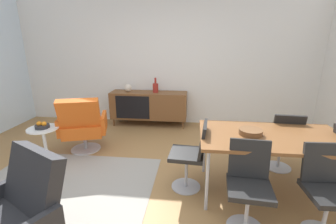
{
  "coord_description": "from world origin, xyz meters",
  "views": [
    {
      "loc": [
        0.63,
        -2.45,
        1.76
      ],
      "look_at": [
        0.26,
        0.82,
        0.75
      ],
      "focal_mm": 25.12,
      "sensor_mm": 36.0,
      "label": 1
    }
  ],
  "objects_px": {
    "armchair_black_shell": "(16,216)",
    "wooden_bowl_on_table": "(251,132)",
    "dining_table": "(272,139)",
    "dining_chair_back_right": "(283,139)",
    "lounge_chair_red": "(83,124)",
    "dining_chair_near_window": "(192,153)",
    "vase_sculptural_dark": "(128,88)",
    "dining_chair_front_left": "(249,183)",
    "fruit_bowl": "(42,126)",
    "dining_chair_front_right": "(327,188)",
    "side_table_round": "(45,140)",
    "vase_cobalt": "(156,87)",
    "sideboard": "(149,105)"
  },
  "relations": [
    {
      "from": "dining_chair_back_right",
      "to": "side_table_round",
      "type": "distance_m",
      "value": 3.45
    },
    {
      "from": "vase_cobalt",
      "to": "wooden_bowl_on_table",
      "type": "height_order",
      "value": "vase_cobalt"
    },
    {
      "from": "sideboard",
      "to": "lounge_chair_red",
      "type": "bearing_deg",
      "value": -120.41
    },
    {
      "from": "dining_chair_back_right",
      "to": "side_table_round",
      "type": "xyz_separation_m",
      "value": [
        -3.44,
        -0.1,
        -0.15
      ]
    },
    {
      "from": "dining_chair_front_left",
      "to": "lounge_chair_red",
      "type": "relative_size",
      "value": 0.9
    },
    {
      "from": "dining_chair_front_left",
      "to": "lounge_chair_red",
      "type": "distance_m",
      "value": 2.68
    },
    {
      "from": "vase_cobalt",
      "to": "lounge_chair_red",
      "type": "bearing_deg",
      "value": -124.81
    },
    {
      "from": "vase_sculptural_dark",
      "to": "lounge_chair_red",
      "type": "distance_m",
      "value": 1.47
    },
    {
      "from": "dining_chair_front_right",
      "to": "dining_chair_front_left",
      "type": "bearing_deg",
      "value": -179.99
    },
    {
      "from": "vase_cobalt",
      "to": "dining_chair_front_left",
      "type": "height_order",
      "value": "vase_cobalt"
    },
    {
      "from": "dining_chair_front_right",
      "to": "side_table_round",
      "type": "bearing_deg",
      "value": 163.5
    },
    {
      "from": "wooden_bowl_on_table",
      "to": "dining_chair_back_right",
      "type": "height_order",
      "value": "dining_chair_back_right"
    },
    {
      "from": "dining_chair_back_right",
      "to": "dining_chair_front_right",
      "type": "bearing_deg",
      "value": -89.98
    },
    {
      "from": "fruit_bowl",
      "to": "wooden_bowl_on_table",
      "type": "bearing_deg",
      "value": -9.04
    },
    {
      "from": "dining_chair_front_left",
      "to": "lounge_chair_red",
      "type": "height_order",
      "value": "lounge_chair_red"
    },
    {
      "from": "wooden_bowl_on_table",
      "to": "dining_chair_front_left",
      "type": "height_order",
      "value": "dining_chair_front_left"
    },
    {
      "from": "wooden_bowl_on_table",
      "to": "side_table_round",
      "type": "relative_size",
      "value": 0.5
    },
    {
      "from": "wooden_bowl_on_table",
      "to": "fruit_bowl",
      "type": "relative_size",
      "value": 1.3
    },
    {
      "from": "sideboard",
      "to": "side_table_round",
      "type": "relative_size",
      "value": 3.08
    },
    {
      "from": "dining_table",
      "to": "dining_chair_near_window",
      "type": "distance_m",
      "value": 0.92
    },
    {
      "from": "armchair_black_shell",
      "to": "dining_chair_front_left",
      "type": "bearing_deg",
      "value": 18.92
    },
    {
      "from": "dining_chair_front_right",
      "to": "side_table_round",
      "type": "xyz_separation_m",
      "value": [
        -3.44,
        1.02,
        -0.15
      ]
    },
    {
      "from": "dining_chair_back_right",
      "to": "dining_chair_front_left",
      "type": "bearing_deg",
      "value": -121.75
    },
    {
      "from": "vase_cobalt",
      "to": "wooden_bowl_on_table",
      "type": "distance_m",
      "value": 2.63
    },
    {
      "from": "dining_chair_back_right",
      "to": "armchair_black_shell",
      "type": "bearing_deg",
      "value": -145.56
    },
    {
      "from": "wooden_bowl_on_table",
      "to": "armchair_black_shell",
      "type": "distance_m",
      "value": 2.34
    },
    {
      "from": "dining_table",
      "to": "dining_chair_back_right",
      "type": "distance_m",
      "value": 0.7
    },
    {
      "from": "dining_chair_near_window",
      "to": "fruit_bowl",
      "type": "distance_m",
      "value": 2.25
    },
    {
      "from": "armchair_black_shell",
      "to": "wooden_bowl_on_table",
      "type": "bearing_deg",
      "value": 31.27
    },
    {
      "from": "vase_sculptural_dark",
      "to": "vase_cobalt",
      "type": "bearing_deg",
      "value": 0.0
    },
    {
      "from": "vase_cobalt",
      "to": "fruit_bowl",
      "type": "bearing_deg",
      "value": -129.05
    },
    {
      "from": "vase_sculptural_dark",
      "to": "wooden_bowl_on_table",
      "type": "relative_size",
      "value": 0.62
    },
    {
      "from": "armchair_black_shell",
      "to": "dining_table",
      "type": "bearing_deg",
      "value": 28.42
    },
    {
      "from": "dining_chair_front_right",
      "to": "dining_chair_near_window",
      "type": "relative_size",
      "value": 1.0
    },
    {
      "from": "dining_table",
      "to": "dining_chair_front_right",
      "type": "distance_m",
      "value": 0.7
    },
    {
      "from": "dining_chair_front_right",
      "to": "side_table_round",
      "type": "height_order",
      "value": "dining_chair_front_right"
    },
    {
      "from": "wooden_bowl_on_table",
      "to": "dining_chair_front_right",
      "type": "bearing_deg",
      "value": -43.95
    },
    {
      "from": "dining_chair_front_right",
      "to": "lounge_chair_red",
      "type": "bearing_deg",
      "value": 155.44
    },
    {
      "from": "dining_table",
      "to": "dining_chair_near_window",
      "type": "height_order",
      "value": "dining_chair_near_window"
    },
    {
      "from": "dining_chair_back_right",
      "to": "armchair_black_shell",
      "type": "height_order",
      "value": "armchair_black_shell"
    },
    {
      "from": "wooden_bowl_on_table",
      "to": "armchair_black_shell",
      "type": "xyz_separation_m",
      "value": [
        -1.99,
        -1.21,
        -0.3
      ]
    },
    {
      "from": "sideboard",
      "to": "dining_chair_near_window",
      "type": "bearing_deg",
      "value": -66.67
    },
    {
      "from": "dining_chair_near_window",
      "to": "vase_sculptural_dark",
      "type": "bearing_deg",
      "value": 122.19
    },
    {
      "from": "dining_chair_front_left",
      "to": "armchair_black_shell",
      "type": "distance_m",
      "value": 1.98
    },
    {
      "from": "fruit_bowl",
      "to": "armchair_black_shell",
      "type": "bearing_deg",
      "value": -62.28
    },
    {
      "from": "vase_sculptural_dark",
      "to": "dining_chair_near_window",
      "type": "bearing_deg",
      "value": -57.81
    },
    {
      "from": "lounge_chair_red",
      "to": "armchair_black_shell",
      "type": "distance_m",
      "value": 2.06
    },
    {
      "from": "sideboard",
      "to": "dining_table",
      "type": "xyz_separation_m",
      "value": [
        1.84,
        -2.19,
        0.26
      ]
    },
    {
      "from": "wooden_bowl_on_table",
      "to": "lounge_chair_red",
      "type": "xyz_separation_m",
      "value": [
        -2.41,
        0.81,
        -0.3
      ]
    },
    {
      "from": "sideboard",
      "to": "vase_sculptural_dark",
      "type": "bearing_deg",
      "value": 179.75
    }
  ]
}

